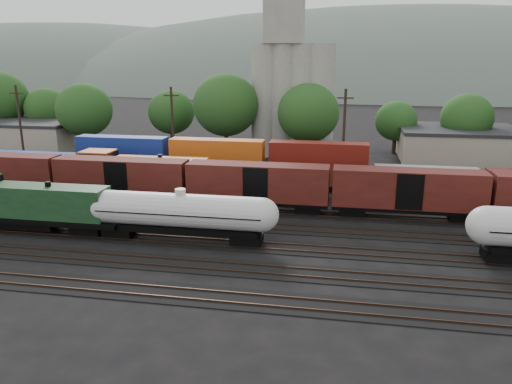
% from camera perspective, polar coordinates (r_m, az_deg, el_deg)
% --- Properties ---
extents(ground, '(600.00, 600.00, 0.00)m').
position_cam_1_polar(ground, '(49.77, -4.56, -3.74)').
color(ground, black).
extents(tracks, '(180.00, 33.20, 0.20)m').
position_cam_1_polar(tracks, '(49.76, -4.56, -3.68)').
color(tracks, black).
rests_on(tracks, ground).
extents(green_locomotive, '(18.53, 3.27, 4.90)m').
position_cam_1_polar(green_locomotive, '(52.16, -25.47, -1.13)').
color(green_locomotive, black).
rests_on(green_locomotive, ground).
extents(tank_car_a, '(17.58, 3.15, 4.61)m').
position_cam_1_polar(tank_car_a, '(44.90, -8.55, -2.34)').
color(tank_car_a, silver).
rests_on(tank_car_a, ground).
extents(orange_locomotive, '(18.93, 3.16, 4.73)m').
position_cam_1_polar(orange_locomotive, '(62.25, -13.62, 2.36)').
color(orange_locomotive, black).
rests_on(orange_locomotive, ground).
extents(boxcar_string, '(184.40, 2.90, 4.20)m').
position_cam_1_polar(boxcar_string, '(54.01, 25.09, -0.18)').
color(boxcar_string, black).
rests_on(boxcar_string, ground).
extents(container_wall, '(160.00, 2.60, 5.80)m').
position_cam_1_polar(container_wall, '(62.26, 4.56, 2.55)').
color(container_wall, black).
rests_on(container_wall, ground).
extents(grain_silo, '(13.40, 5.00, 29.00)m').
position_cam_1_polar(grain_silo, '(82.06, 4.05, 11.87)').
color(grain_silo, '#A09E93').
rests_on(grain_silo, ground).
extents(industrial_sheds, '(119.38, 17.26, 5.10)m').
position_cam_1_polar(industrial_sheds, '(82.02, 6.21, 5.70)').
color(industrial_sheds, '#9E937F').
rests_on(industrial_sheds, ground).
extents(tree_band, '(168.80, 21.28, 14.22)m').
position_cam_1_polar(tree_band, '(84.50, 0.08, 9.69)').
color(tree_band, black).
rests_on(tree_band, ground).
extents(utility_poles, '(122.20, 0.36, 12.00)m').
position_cam_1_polar(utility_poles, '(69.25, -0.04, 7.05)').
color(utility_poles, black).
rests_on(utility_poles, ground).
extents(distant_hills, '(860.00, 286.00, 130.00)m').
position_cam_1_polar(distant_hills, '(307.86, 12.45, 8.20)').
color(distant_hills, '#59665B').
rests_on(distant_hills, ground).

